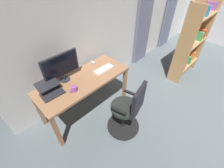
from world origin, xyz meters
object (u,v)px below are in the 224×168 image
at_px(computer_monitor, 61,66).
at_px(computer_mouse, 93,62).
at_px(office_chair, 128,111).
at_px(mug_coffee, 74,89).
at_px(desk, 84,83).
at_px(computer_keyboard, 104,69).
at_px(bookshelf, 190,41).
at_px(laptop, 50,90).

xyz_separation_m(computer_monitor, computer_mouse, (-0.65, -0.04, -0.25)).
bearing_deg(office_chair, computer_monitor, 97.78).
xyz_separation_m(computer_monitor, mug_coffee, (0.04, 0.34, -0.22)).
distance_m(desk, computer_mouse, 0.51).
distance_m(desk, computer_monitor, 0.47).
relative_size(desk, computer_monitor, 2.66).
bearing_deg(computer_mouse, office_chair, 77.62).
distance_m(office_chair, computer_keyboard, 0.87).
bearing_deg(computer_keyboard, desk, -6.54).
height_order(office_chair, bookshelf, bookshelf).
xyz_separation_m(computer_monitor, computer_keyboard, (-0.65, 0.26, -0.25)).
bearing_deg(office_chair, desk, 89.08).
xyz_separation_m(computer_mouse, bookshelf, (-2.00, 0.98, 0.09)).
bearing_deg(computer_monitor, office_chair, 111.33).
distance_m(office_chair, computer_monitor, 1.25).
bearing_deg(mug_coffee, computer_mouse, -151.30).
relative_size(mug_coffee, bookshelf, 0.08).
height_order(computer_keyboard, mug_coffee, mug_coffee).
distance_m(computer_monitor, bookshelf, 2.81).
distance_m(computer_keyboard, laptop, 0.96).
distance_m(computer_mouse, mug_coffee, 0.79).
xyz_separation_m(desk, laptop, (0.53, -0.09, 0.15)).
distance_m(laptop, bookshelf, 3.07).
bearing_deg(bookshelf, laptop, -15.51).
distance_m(computer_keyboard, computer_mouse, 0.30).
xyz_separation_m(computer_monitor, laptop, (0.31, 0.12, -0.21)).
bearing_deg(desk, computer_monitor, -43.48).
bearing_deg(computer_mouse, computer_monitor, 3.25).
height_order(computer_monitor, computer_keyboard, computer_monitor).
height_order(desk, computer_mouse, computer_mouse).
bearing_deg(office_chair, bookshelf, -10.90).
xyz_separation_m(office_chair, mug_coffee, (0.45, -0.71, 0.32)).
height_order(office_chair, computer_mouse, office_chair).
bearing_deg(bookshelf, computer_monitor, -19.65).
xyz_separation_m(laptop, mug_coffee, (-0.26, 0.22, -0.01)).
height_order(computer_monitor, laptop, computer_monitor).
height_order(computer_keyboard, bookshelf, bookshelf).
height_order(computer_keyboard, computer_mouse, computer_mouse).
height_order(laptop, bookshelf, bookshelf).
height_order(computer_monitor, mug_coffee, computer_monitor).
xyz_separation_m(office_chair, computer_mouse, (-0.24, -1.09, 0.29)).
distance_m(desk, bookshelf, 2.54).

